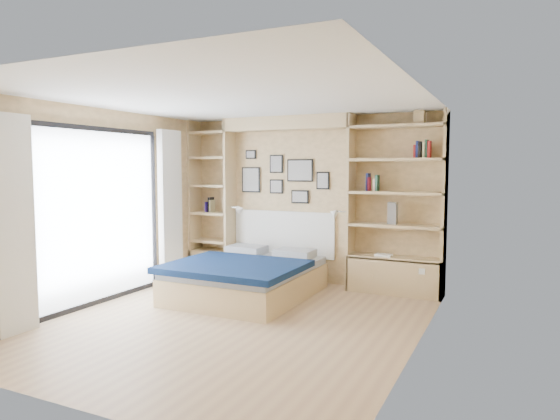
% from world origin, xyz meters
% --- Properties ---
extents(ground, '(4.50, 4.50, 0.00)m').
position_xyz_m(ground, '(0.00, 0.00, 0.00)').
color(ground, tan).
rests_on(ground, ground).
extents(room_shell, '(4.50, 4.50, 4.50)m').
position_xyz_m(room_shell, '(-0.39, 1.52, 1.08)').
color(room_shell, '#E6BF86').
rests_on(room_shell, ground).
extents(bed, '(1.69, 2.20, 1.07)m').
position_xyz_m(bed, '(-0.43, 1.09, 0.27)').
color(bed, '#DABF83').
rests_on(bed, ground).
extents(photo_gallery, '(1.48, 0.02, 0.82)m').
position_xyz_m(photo_gallery, '(-0.45, 2.22, 1.60)').
color(photo_gallery, black).
rests_on(photo_gallery, ground).
extents(reading_lamps, '(1.92, 0.12, 0.15)m').
position_xyz_m(reading_lamps, '(-0.30, 2.00, 1.10)').
color(reading_lamps, silver).
rests_on(reading_lamps, ground).
extents(shelf_decor, '(3.52, 0.23, 2.03)m').
position_xyz_m(shelf_decor, '(1.09, 2.07, 1.70)').
color(shelf_decor, '#9F1F3B').
rests_on(shelf_decor, ground).
extents(deck, '(3.20, 4.00, 0.05)m').
position_xyz_m(deck, '(-3.60, 0.00, 0.00)').
color(deck, '#6C5F4F').
rests_on(deck, ground).
extents(deck_chair, '(0.60, 0.91, 0.88)m').
position_xyz_m(deck_chair, '(-3.53, 0.15, 0.42)').
color(deck_chair, tan).
rests_on(deck_chair, ground).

